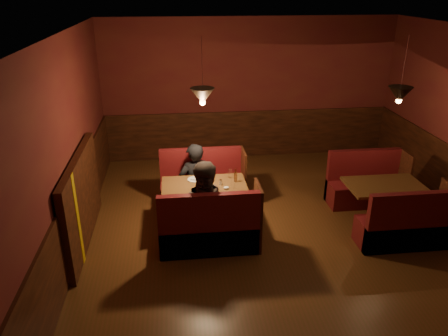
{
  "coord_description": "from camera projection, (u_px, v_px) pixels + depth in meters",
  "views": [
    {
      "loc": [
        -1.55,
        -5.3,
        3.5
      ],
      "look_at": [
        -0.86,
        0.63,
        0.95
      ],
      "focal_mm": 35.0,
      "sensor_mm": 36.0,
      "label": 1
    }
  ],
  "objects": [
    {
      "name": "main_bench_near",
      "position": [
        211.0,
        232.0,
        6.06
      ],
      "size": [
        1.4,
        0.5,
        0.96
      ],
      "color": "#4D1318",
      "rests_on": "ground"
    },
    {
      "name": "second_bench_far",
      "position": [
        365.0,
        186.0,
        7.44
      ],
      "size": [
        1.28,
        0.48,
        0.92
      ],
      "color": "#4D1318",
      "rests_on": "ground"
    },
    {
      "name": "diner_b",
      "position": [
        208.0,
        195.0,
        5.97
      ],
      "size": [
        0.82,
        0.65,
        1.64
      ],
      "primitive_type": "imported",
      "rotation": [
        0.0,
        0.0,
        0.04
      ],
      "color": "#372C27",
      "rests_on": "ground"
    },
    {
      "name": "diner_a",
      "position": [
        194.0,
        167.0,
        7.06
      ],
      "size": [
        0.63,
        0.52,
        1.49
      ],
      "primitive_type": "imported",
      "rotation": [
        0.0,
        0.0,
        3.48
      ],
      "color": "black",
      "rests_on": "ground"
    },
    {
      "name": "second_table",
      "position": [
        384.0,
        194.0,
        6.73
      ],
      "size": [
        1.16,
        0.74,
        0.65
      ],
      "color": "#52351A",
      "rests_on": "ground"
    },
    {
      "name": "main_bench_far",
      "position": [
        203.0,
        187.0,
        7.38
      ],
      "size": [
        1.4,
        0.5,
        0.96
      ],
      "color": "#4D1318",
      "rests_on": "ground"
    },
    {
      "name": "room",
      "position": [
        271.0,
        176.0,
        5.99
      ],
      "size": [
        6.02,
        7.02,
        2.92
      ],
      "color": "#5B3018",
      "rests_on": "ground"
    },
    {
      "name": "main_table",
      "position": [
        205.0,
        194.0,
        6.63
      ],
      "size": [
        1.28,
        0.78,
        0.89
      ],
      "color": "#52351A",
      "rests_on": "ground"
    },
    {
      "name": "second_bench_near",
      "position": [
        406.0,
        228.0,
        6.17
      ],
      "size": [
        1.28,
        0.48,
        0.92
      ],
      "color": "#4D1318",
      "rests_on": "ground"
    }
  ]
}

